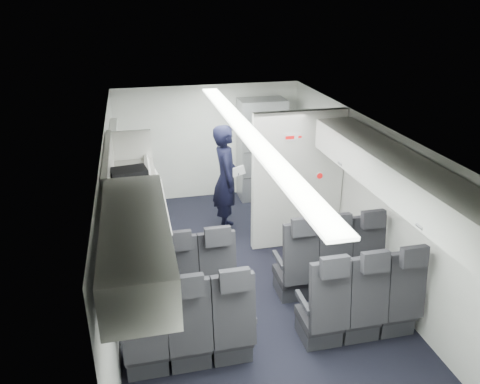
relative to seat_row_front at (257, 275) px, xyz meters
name	(u,v)px	position (x,y,z in m)	size (l,w,h in m)	color
cabin_shell	(247,206)	(0.00, 0.53, 0.72)	(3.41, 6.01, 2.16)	black
seat_row_front	(257,275)	(0.00, 0.00, 0.00)	(3.33, 0.56, 1.24)	black
seat_row_mid	(278,320)	(0.00, -0.90, 0.00)	(3.33, 0.56, 1.24)	black
overhead_bin_left_rear	(136,242)	(-1.40, -1.47, 1.46)	(0.53, 1.80, 0.40)	silver
overhead_bin_left_front_open	(129,178)	(-1.44, 0.28, 1.33)	(0.64, 1.70, 0.72)	#9E9E93
overhead_bin_right_rear	(447,208)	(1.40, -1.47, 1.46)	(0.53, 1.80, 0.40)	silver
overhead_bin_right_front	(360,150)	(1.40, 0.28, 1.46)	(0.53, 1.70, 0.40)	silver
bulkhead_partition	(298,180)	(0.98, 1.33, 0.67)	(1.40, 0.15, 2.13)	silver
galley_unit	(261,150)	(0.95, 3.25, 0.55)	(0.85, 0.52, 1.90)	#939399
boarding_door	(120,184)	(-1.64, 2.09, 0.55)	(0.12, 1.27, 1.86)	silver
flight_attendant	(226,179)	(0.03, 2.06, 0.50)	(0.66, 0.43, 1.80)	black
carry_on_bag	(129,179)	(-1.44, 0.06, 1.41)	(0.38, 0.26, 0.23)	black
papers	(238,171)	(0.22, 2.01, 0.64)	(0.21, 0.02, 0.15)	white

